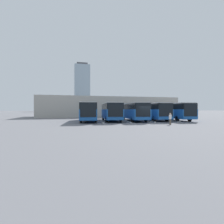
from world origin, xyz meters
name	(u,v)px	position (x,y,z in m)	size (l,w,h in m)	color
ground_plane	(147,123)	(0.00, 0.00, 0.00)	(600.00, 600.00, 0.00)	slate
bus_0	(174,111)	(-7.99, -5.05, 1.77)	(3.90, 11.30, 3.15)	#19519E
curb_divider_0	(169,121)	(-5.99, -3.41, 0.07)	(0.24, 7.62, 0.15)	#9E9E99
bus_1	(153,111)	(-3.99, -5.65, 1.77)	(3.90, 11.30, 3.15)	#19519E
curb_divider_1	(147,121)	(-2.00, -4.01, 0.07)	(0.24, 7.62, 0.15)	#9E9E99
bus_2	(134,111)	(0.00, -5.32, 1.77)	(3.90, 11.30, 3.15)	#19519E
curb_divider_2	(126,121)	(2.00, -3.68, 0.07)	(0.24, 7.62, 0.15)	#9E9E99
bus_3	(111,111)	(4.00, -6.09, 1.77)	(3.90, 11.30, 3.15)	#19519E
curb_divider_3	(102,121)	(5.99, -4.46, 0.07)	(0.24, 7.62, 0.15)	#9E9E99
bus_4	(88,111)	(7.99, -6.05, 1.77)	(3.90, 11.30, 3.15)	#19519E
pedestrian	(170,119)	(-1.63, 3.51, 0.83)	(0.49, 0.49, 1.55)	brown
station_building	(108,107)	(0.00, -25.20, 2.73)	(37.50, 15.55, 5.40)	#A8A399
office_tower	(82,88)	(-5.96, -181.05, 27.03)	(17.10, 17.10, 55.26)	#93A8B7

